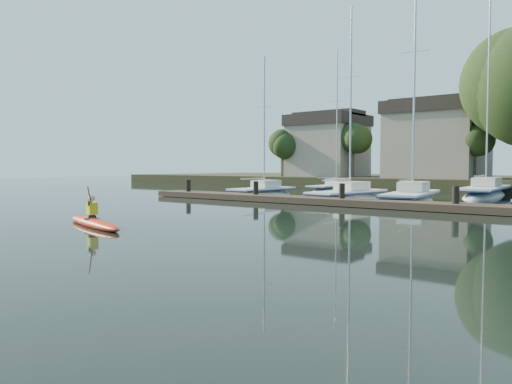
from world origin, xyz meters
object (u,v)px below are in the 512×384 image
Objects in this scene: sailboat_0 at (263,198)px; sailboat_5 at (335,193)px; dock at (394,204)px; sailboat_2 at (411,206)px; kayak at (93,221)px; sailboat_1 at (348,203)px; sailboat_6 at (485,199)px.

sailboat_5 is (0.77, 9.04, 0.02)m from sailboat_0.
sailboat_0 is 0.85× the size of sailboat_5.
dock is 4.46m from sailboat_2.
dock is at bearing -19.17° from sailboat_0.
kayak is 0.36× the size of sailboat_1.
sailboat_2 is (4.49, 18.25, -0.38)m from kayak.
sailboat_0 is at bearing 160.53° from dock.
sailboat_5 is at bearing 85.42° from sailboat_0.
sailboat_0 is at bearing -147.79° from sailboat_6.
sailboat_1 is 10.97m from sailboat_5.
sailboat_5 is 11.87m from sailboat_6.
sailboat_6 is (6.26, 27.32, -0.39)m from kayak.
sailboat_2 is at bearing 1.56° from sailboat_0.
sailboat_5 is (-10.91, 13.17, -0.37)m from dock.
kayak is 18.80m from sailboat_2.
sailboat_2 is 13.39m from sailboat_5.
kayak is 14.86m from dock.
sailboat_6 is (1.77, 9.06, -0.02)m from sailboat_2.
sailboat_0 is at bearing 171.52° from sailboat_2.
kayak is 0.37× the size of sailboat_5.
kayak is 28.03m from sailboat_6.
sailboat_0 is at bearing -95.02° from sailboat_5.
sailboat_6 is at bearing 62.79° from sailboat_1.
sailboat_6 reaches higher than kayak.
sailboat_2 reaches higher than sailboat_0.
sailboat_1 is at bearing -125.70° from sailboat_6.
sailboat_1 is at bearing -0.39° from sailboat_0.
sailboat_1 is (0.49, 17.93, -0.37)m from kayak.
sailboat_1 is (-4.80, 4.05, -0.39)m from dock.
sailboat_1 is 0.88× the size of sailboat_2.
kayak is at bearing -107.05° from sailboat_6.
sailboat_1 is at bearing -56.35° from sailboat_5.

